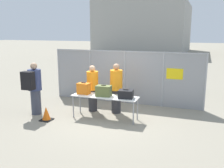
# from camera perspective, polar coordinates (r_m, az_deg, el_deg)

# --- Properties ---
(ground_plane) EXTENTS (120.00, 120.00, 0.00)m
(ground_plane) POSITION_cam_1_polar(r_m,az_deg,el_deg) (8.42, -1.19, -7.73)
(ground_plane) COLOR gray
(fence_section) EXTENTS (6.11, 0.07, 2.09)m
(fence_section) POSITION_cam_1_polar(r_m,az_deg,el_deg) (9.90, 2.99, 1.82)
(fence_section) COLOR #9EA0A5
(fence_section) RESTS_ON ground_plane
(inspection_table) EXTENTS (2.20, 0.62, 0.77)m
(inspection_table) POSITION_cam_1_polar(r_m,az_deg,el_deg) (8.16, -1.66, -3.17)
(inspection_table) COLOR silver
(inspection_table) RESTS_ON ground_plane
(suitcase_orange) EXTENTS (0.42, 0.28, 0.39)m
(suitcase_orange) POSITION_cam_1_polar(r_m,az_deg,el_deg) (8.43, -6.51, -1.03)
(suitcase_orange) COLOR orange
(suitcase_orange) RESTS_ON inspection_table
(suitcase_olive) EXTENTS (0.50, 0.34, 0.37)m
(suitcase_olive) POSITION_cam_1_polar(r_m,az_deg,el_deg) (8.10, -1.92, -1.59)
(suitcase_olive) COLOR #566033
(suitcase_olive) RESTS_ON inspection_table
(suitcase_black) EXTENTS (0.49, 0.41, 0.28)m
(suitcase_black) POSITION_cam_1_polar(r_m,az_deg,el_deg) (7.88, 3.17, -2.31)
(suitcase_black) COLOR black
(suitcase_black) RESTS_ON inspection_table
(traveler_hooded) EXTENTS (0.45, 0.69, 1.80)m
(traveler_hooded) POSITION_cam_1_polar(r_m,az_deg,el_deg) (8.89, -17.44, -0.57)
(traveler_hooded) COLOR #383D4C
(traveler_hooded) RESTS_ON ground_plane
(security_worker_near) EXTENTS (0.43, 0.43, 1.75)m
(security_worker_near) POSITION_cam_1_polar(r_m,az_deg,el_deg) (8.70, 0.97, -0.85)
(security_worker_near) COLOR #2D2D33
(security_worker_near) RESTS_ON ground_plane
(security_worker_far) EXTENTS (0.41, 0.41, 1.66)m
(security_worker_far) POSITION_cam_1_polar(r_m,az_deg,el_deg) (8.95, -4.47, -0.84)
(security_worker_far) COLOR #2D2D33
(security_worker_far) RESTS_ON ground_plane
(utility_trailer) EXTENTS (4.50, 2.10, 0.77)m
(utility_trailer) POSITION_cam_1_polar(r_m,az_deg,el_deg) (12.48, 10.25, 0.75)
(utility_trailer) COLOR #B2B2B7
(utility_trailer) RESTS_ON ground_plane
(distant_hangar) EXTENTS (10.87, 13.56, 6.45)m
(distant_hangar) POSITION_cam_1_polar(r_m,az_deg,el_deg) (35.51, 7.98, 12.47)
(distant_hangar) COLOR #999993
(distant_hangar) RESTS_ON ground_plane
(traffic_cone) EXTENTS (0.36, 0.36, 0.45)m
(traffic_cone) POSITION_cam_1_polar(r_m,az_deg,el_deg) (8.41, -14.80, -6.67)
(traffic_cone) COLOR black
(traffic_cone) RESTS_ON ground_plane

